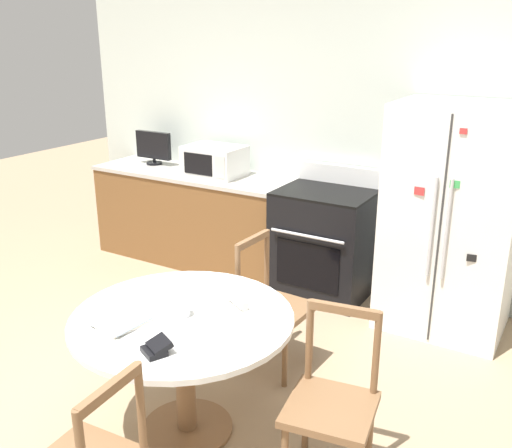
{
  "coord_description": "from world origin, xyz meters",
  "views": [
    {
      "loc": [
        2.05,
        -1.95,
        2.18
      ],
      "look_at": [
        0.19,
        1.15,
        0.95
      ],
      "focal_mm": 40.0,
      "sensor_mm": 36.0,
      "label": 1
    }
  ],
  "objects_px": {
    "countertop_tv": "(154,147)",
    "candle_glass": "(181,310)",
    "refrigerator": "(452,220)",
    "wallet": "(157,348)",
    "oven_range": "(324,242)",
    "dining_chair_far": "(273,307)",
    "dining_chair_right": "(332,405)",
    "microwave": "(215,161)"
  },
  "relations": [
    {
      "from": "microwave",
      "to": "candle_glass",
      "type": "height_order",
      "value": "microwave"
    },
    {
      "from": "microwave",
      "to": "dining_chair_far",
      "type": "relative_size",
      "value": 0.59
    },
    {
      "from": "refrigerator",
      "to": "candle_glass",
      "type": "xyz_separation_m",
      "value": [
        -0.93,
        -2.03,
        -0.09
      ]
    },
    {
      "from": "countertop_tv",
      "to": "dining_chair_right",
      "type": "distance_m",
      "value": 3.62
    },
    {
      "from": "refrigerator",
      "to": "candle_glass",
      "type": "height_order",
      "value": "refrigerator"
    },
    {
      "from": "refrigerator",
      "to": "oven_range",
      "type": "xyz_separation_m",
      "value": [
        -1.03,
        0.05,
        -0.39
      ]
    },
    {
      "from": "oven_range",
      "to": "dining_chair_far",
      "type": "xyz_separation_m",
      "value": [
        0.19,
        -1.23,
        -0.03
      ]
    },
    {
      "from": "refrigerator",
      "to": "microwave",
      "type": "xyz_separation_m",
      "value": [
        -2.18,
        0.08,
        0.18
      ]
    },
    {
      "from": "refrigerator",
      "to": "microwave",
      "type": "height_order",
      "value": "refrigerator"
    },
    {
      "from": "dining_chair_far",
      "to": "candle_glass",
      "type": "height_order",
      "value": "dining_chair_far"
    },
    {
      "from": "dining_chair_right",
      "to": "candle_glass",
      "type": "distance_m",
      "value": 0.92
    },
    {
      "from": "oven_range",
      "to": "wallet",
      "type": "xyz_separation_m",
      "value": [
        0.23,
        -2.44,
        0.29
      ]
    },
    {
      "from": "dining_chair_right",
      "to": "dining_chair_far",
      "type": "bearing_deg",
      "value": -53.93
    },
    {
      "from": "microwave",
      "to": "countertop_tv",
      "type": "distance_m",
      "value": 0.79
    },
    {
      "from": "wallet",
      "to": "oven_range",
      "type": "bearing_deg",
      "value": 95.4
    },
    {
      "from": "dining_chair_far",
      "to": "dining_chair_right",
      "type": "bearing_deg",
      "value": 48.02
    },
    {
      "from": "countertop_tv",
      "to": "dining_chair_right",
      "type": "height_order",
      "value": "countertop_tv"
    },
    {
      "from": "oven_range",
      "to": "countertop_tv",
      "type": "height_order",
      "value": "countertop_tv"
    },
    {
      "from": "refrigerator",
      "to": "wallet",
      "type": "distance_m",
      "value": 2.52
    },
    {
      "from": "microwave",
      "to": "dining_chair_right",
      "type": "distance_m",
      "value": 2.97
    },
    {
      "from": "candle_glass",
      "to": "wallet",
      "type": "relative_size",
      "value": 0.57
    },
    {
      "from": "dining_chair_far",
      "to": "candle_glass",
      "type": "distance_m",
      "value": 0.91
    },
    {
      "from": "dining_chair_far",
      "to": "countertop_tv",
      "type": "bearing_deg",
      "value": -119.17
    },
    {
      "from": "oven_range",
      "to": "dining_chair_right",
      "type": "bearing_deg",
      "value": -64.59
    },
    {
      "from": "countertop_tv",
      "to": "candle_glass",
      "type": "xyz_separation_m",
      "value": [
        2.04,
        -2.18,
        -0.31
      ]
    },
    {
      "from": "dining_chair_right",
      "to": "dining_chair_far",
      "type": "xyz_separation_m",
      "value": [
        -0.76,
        0.76,
        0.0
      ]
    },
    {
      "from": "oven_range",
      "to": "candle_glass",
      "type": "distance_m",
      "value": 2.1
    },
    {
      "from": "dining_chair_right",
      "to": "refrigerator",
      "type": "bearing_deg",
      "value": -101.5
    },
    {
      "from": "microwave",
      "to": "countertop_tv",
      "type": "xyz_separation_m",
      "value": [
        -0.79,
        0.07,
        0.04
      ]
    },
    {
      "from": "refrigerator",
      "to": "oven_range",
      "type": "bearing_deg",
      "value": 177.44
    },
    {
      "from": "refrigerator",
      "to": "microwave",
      "type": "distance_m",
      "value": 2.19
    },
    {
      "from": "microwave",
      "to": "wallet",
      "type": "height_order",
      "value": "microwave"
    },
    {
      "from": "refrigerator",
      "to": "countertop_tv",
      "type": "relative_size",
      "value": 4.19
    },
    {
      "from": "oven_range",
      "to": "dining_chair_right",
      "type": "distance_m",
      "value": 2.21
    },
    {
      "from": "candle_glass",
      "to": "wallet",
      "type": "distance_m",
      "value": 0.38
    },
    {
      "from": "refrigerator",
      "to": "countertop_tv",
      "type": "distance_m",
      "value": 2.98
    },
    {
      "from": "countertop_tv",
      "to": "wallet",
      "type": "height_order",
      "value": "countertop_tv"
    },
    {
      "from": "oven_range",
      "to": "countertop_tv",
      "type": "distance_m",
      "value": 2.03
    },
    {
      "from": "dining_chair_far",
      "to": "wallet",
      "type": "distance_m",
      "value": 1.25
    },
    {
      "from": "microwave",
      "to": "dining_chair_far",
      "type": "distance_m",
      "value": 1.93
    },
    {
      "from": "microwave",
      "to": "oven_range",
      "type": "bearing_deg",
      "value": -1.53
    },
    {
      "from": "refrigerator",
      "to": "microwave",
      "type": "bearing_deg",
      "value": 177.98
    }
  ]
}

